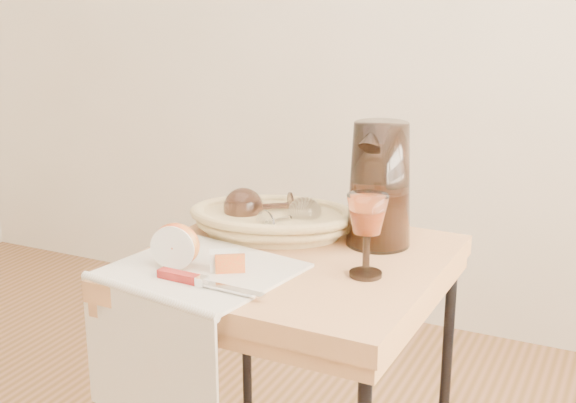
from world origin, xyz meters
The scene contains 9 objects.
tea_towel centered at (0.31, 0.30, 0.74)m, with size 0.32×0.29×0.01m, color silver.
bread_basket centered at (0.34, 0.55, 0.77)m, with size 0.32×0.22×0.06m, color #9D7749, non-canonical shape.
goblet_lying_a centered at (0.31, 0.57, 0.79)m, with size 0.14×0.09×0.09m, color brown, non-canonical shape.
goblet_lying_b centered at (0.38, 0.54, 0.79)m, with size 0.12×0.07×0.07m, color white, non-canonical shape.
pitcher centered at (0.56, 0.59, 0.87)m, with size 0.17×0.25×0.30m, color black, non-canonical shape.
wine_goblet centered at (0.60, 0.41, 0.82)m, with size 0.08×0.08×0.16m, color white, non-canonical shape.
apple_half centered at (0.26, 0.29, 0.79)m, with size 0.09×0.05×0.09m, color red.
apple_wedge centered at (0.36, 0.31, 0.76)m, with size 0.06×0.03×0.04m, color silver.
table_knife centered at (0.37, 0.23, 0.75)m, with size 0.22×0.02×0.02m, color silver, non-canonical shape.
Camera 1 is at (1.06, -0.87, 1.28)m, focal length 48.30 mm.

